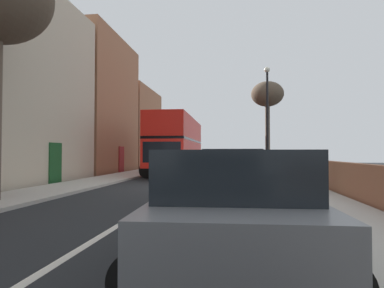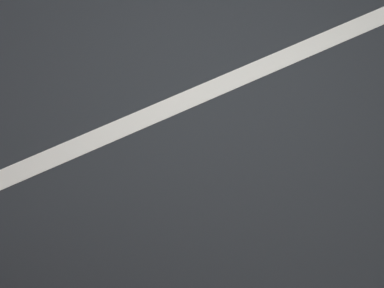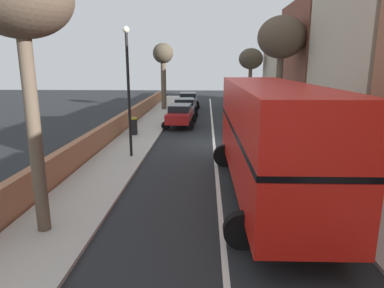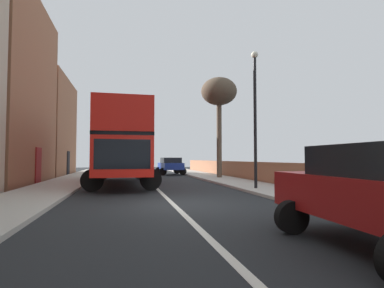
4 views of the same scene
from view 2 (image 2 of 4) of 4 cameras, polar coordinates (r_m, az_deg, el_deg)
ground_plane at (r=3.47m, az=3.90°, el=8.07°), size 84.00×84.00×0.00m
road_centre_line at (r=3.47m, az=3.91°, el=8.10°), size 0.16×54.00×0.01m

